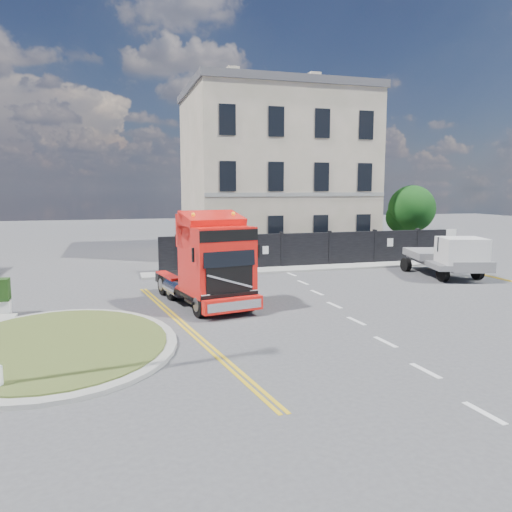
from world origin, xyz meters
name	(u,v)px	position (x,y,z in m)	size (l,w,h in m)	color
ground	(260,308)	(0.00, 0.00, 0.00)	(120.00, 120.00, 0.00)	#424244
traffic_island	(58,345)	(-7.00, -3.00, 0.08)	(6.80, 6.80, 0.17)	gray
hoarding_fence	(322,249)	(6.55, 9.00, 1.00)	(18.80, 0.25, 2.00)	black
georgian_building	(274,172)	(6.00, 16.50, 5.77)	(12.30, 10.30, 12.80)	beige
tree	(409,211)	(14.38, 12.10, 3.05)	(3.20, 3.20, 4.80)	#382619
pavement_far	(319,268)	(6.00, 8.10, 0.06)	(20.00, 1.60, 0.12)	gray
truck	(211,266)	(-1.75, 0.70, 1.61)	(3.35, 6.32, 3.59)	black
flatbed_pickup	(453,256)	(11.28, 3.34, 1.16)	(3.38, 5.59, 2.15)	slate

